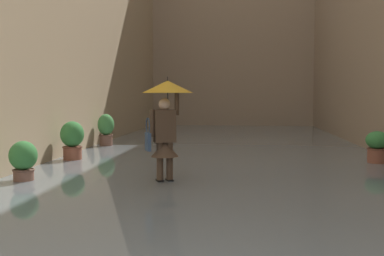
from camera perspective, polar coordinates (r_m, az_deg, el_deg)
ground_plane at (r=13.21m, az=3.96°, el=-3.11°), size 60.00×60.00×0.00m
flood_water at (r=13.20m, az=3.97°, el=-2.94°), size 8.86×27.98×0.08m
building_facade_far at (r=25.34m, az=4.91°, el=13.44°), size 11.66×1.80×11.59m
person_wading at (r=8.55m, az=-3.15°, el=1.92°), size 0.92×0.92×1.96m
potted_plant_mid_right at (r=11.79m, az=-14.15°, el=-1.39°), size 0.57×0.57×1.00m
potted_plant_near_right at (r=9.18m, az=-19.56°, el=-3.67°), size 0.51×0.51×0.80m
potted_plant_near_left at (r=11.67m, az=21.30°, el=-2.13°), size 0.52×0.52×0.80m
potted_plant_far_right at (r=14.82m, az=-10.27°, el=-0.17°), size 0.51×0.51×1.04m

